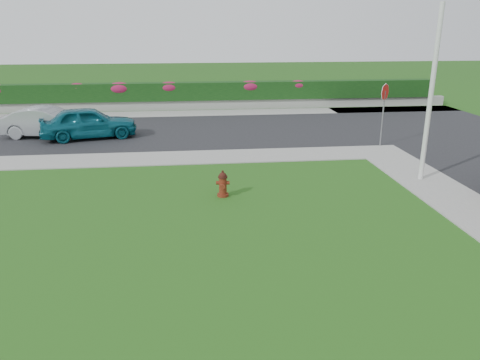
{
  "coord_description": "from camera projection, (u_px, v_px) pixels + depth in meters",
  "views": [
    {
      "loc": [
        -1.02,
        -9.28,
        5.07
      ],
      "look_at": [
        0.39,
        3.25,
        0.9
      ],
      "focal_mm": 35.0,
      "sensor_mm": 36.0,
      "label": 1
    }
  ],
  "objects": [
    {
      "name": "sidewalk_beyond",
      "position": [
        188.0,
        114.0,
        28.27
      ],
      "size": [
        34.0,
        2.0,
        0.04
      ],
      "primitive_type": "cube",
      "color": "gray",
      "rests_on": "ground"
    },
    {
      "name": "retaining_wall",
      "position": [
        188.0,
        105.0,
        29.59
      ],
      "size": [
        34.0,
        0.4,
        0.6
      ],
      "primitive_type": "cube",
      "color": "gray",
      "rests_on": "ground"
    },
    {
      "name": "flower_clump_b",
      "position": [
        77.0,
        88.0,
        28.51
      ],
      "size": [
        1.1,
        0.71,
        0.55
      ],
      "primitive_type": "ellipsoid",
      "color": "#AF1E5D",
      "rests_on": "hedge"
    },
    {
      "name": "sedan_silver",
      "position": [
        48.0,
        122.0,
        22.03
      ],
      "size": [
        4.45,
        2.13,
        1.41
      ],
      "primitive_type": "imported",
      "rotation": [
        0.0,
        0.0,
        1.42
      ],
      "color": "#96999D",
      "rests_on": "street_far"
    },
    {
      "name": "stop_sign",
      "position": [
        384.0,
        100.0,
        20.01
      ],
      "size": [
        0.56,
        0.53,
        2.76
      ],
      "rotation": [
        0.0,
        0.0,
        0.36
      ],
      "color": "slate",
      "rests_on": "ground"
    },
    {
      "name": "hedge",
      "position": [
        187.0,
        91.0,
        29.42
      ],
      "size": [
        32.0,
        0.9,
        1.1
      ],
      "primitive_type": "cube",
      "color": "black",
      "rests_on": "retaining_wall"
    },
    {
      "name": "flower_clump_f",
      "position": [
        298.0,
        85.0,
        29.98
      ],
      "size": [
        1.22,
        0.78,
        0.61
      ],
      "primitive_type": "ellipsoid",
      "color": "#AF1E5D",
      "rests_on": "hedge"
    },
    {
      "name": "flower_clump_d",
      "position": [
        169.0,
        87.0,
        29.12
      ],
      "size": [
        1.35,
        0.87,
        0.68
      ],
      "primitive_type": "ellipsoid",
      "color": "#AF1E5D",
      "rests_on": "hedge"
    },
    {
      "name": "flower_clump_e",
      "position": [
        250.0,
        86.0,
        29.66
      ],
      "size": [
        1.4,
        0.9,
        0.7
      ],
      "primitive_type": "ellipsoid",
      "color": "#AF1E5D",
      "rests_on": "hedge"
    },
    {
      "name": "ground",
      "position": [
        239.0,
        264.0,
        10.45
      ],
      "size": [
        120.0,
        120.0,
        0.0
      ],
      "primitive_type": "plane",
      "color": "black",
      "rests_on": "ground"
    },
    {
      "name": "flower_clump_c",
      "position": [
        120.0,
        88.0,
        28.81
      ],
      "size": [
        1.47,
        0.95,
        0.74
      ],
      "primitive_type": "ellipsoid",
      "color": "#AF1E5D",
      "rests_on": "hedge"
    },
    {
      "name": "utility_pole",
      "position": [
        431.0,
        96.0,
        15.25
      ],
      "size": [
        0.16,
        0.16,
        5.78
      ],
      "primitive_type": "cylinder",
      "color": "silver",
      "rests_on": "ground"
    },
    {
      "name": "sedan_teal",
      "position": [
        89.0,
        122.0,
        21.78
      ],
      "size": [
        4.63,
        2.7,
        1.48
      ],
      "primitive_type": "imported",
      "rotation": [
        0.0,
        0.0,
        1.8
      ],
      "color": "#0D5868",
      "rests_on": "street_far"
    },
    {
      "name": "curb_corner",
      "position": [
        380.0,
        152.0,
        19.68
      ],
      "size": [
        2.0,
        2.0,
        0.04
      ],
      "primitive_type": "cube",
      "color": "gray",
      "rests_on": "ground"
    },
    {
      "name": "sidewalk_far",
      "position": [
        62.0,
        161.0,
        18.3
      ],
      "size": [
        24.0,
        2.0,
        0.04
      ],
      "primitive_type": "cube",
      "color": "gray",
      "rests_on": "ground"
    },
    {
      "name": "fire_hydrant",
      "position": [
        223.0,
        184.0,
        14.49
      ],
      "size": [
        0.43,
        0.4,
        0.83
      ],
      "rotation": [
        0.0,
        0.0,
        -0.09
      ],
      "color": "#531B0C",
      "rests_on": "ground"
    },
    {
      "name": "street_far",
      "position": [
        108.0,
        133.0,
        23.12
      ],
      "size": [
        26.0,
        8.0,
        0.04
      ],
      "primitive_type": "cube",
      "color": "black",
      "rests_on": "ground"
    }
  ]
}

